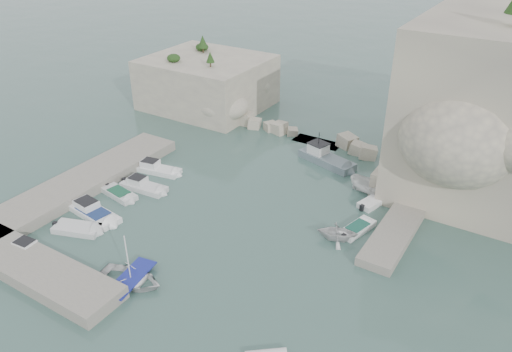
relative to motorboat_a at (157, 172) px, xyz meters
The scene contains 20 objects.
ground 13.82m from the motorboat_a, 24.05° to the right, with size 400.00×400.00×0.00m, color #43645D.
cliff_terrace 28.48m from the motorboat_a, 25.77° to the left, with size 8.00×10.00×2.50m, color beige.
outcrop_west 21.02m from the motorboat_a, 110.86° to the left, with size 16.00×14.00×7.00m, color beige.
quay_west 7.97m from the motorboat_a, 123.44° to the right, with size 5.00×24.00×1.10m, color #9E9689.
quay_south 18.33m from the motorboat_a, 81.78° to the right, with size 18.00×4.00×1.10m, color #9E9689.
ledge_east 26.49m from the motorboat_a, ahead, with size 3.00×16.00×0.80m, color #9E9689.
breakwater 20.08m from the motorboat_a, 54.63° to the left, with size 28.00×3.00×1.40m, color beige.
motorboat_a is the anchor object (origin of this frame).
motorboat_b 3.87m from the motorboat_a, 68.44° to the right, with size 5.52×1.81×1.40m, color silver, non-canonical shape.
motorboat_c 5.92m from the motorboat_a, 87.88° to the right, with size 4.55×1.66×0.70m, color silver, non-canonical shape.
motorboat_d 9.81m from the motorboat_a, 85.72° to the right, with size 6.85×2.04×1.40m, color white, non-canonical shape.
motorboat_e 12.40m from the motorboat_a, 83.19° to the right, with size 4.70×1.92×0.70m, color silver, non-canonical shape.
motorboat_f 16.80m from the motorboat_a, 86.13° to the right, with size 5.43×1.62×1.40m, color white, non-canonical shape.
rowboat 18.25m from the motorboat_a, 54.62° to the right, with size 3.79×5.31×1.10m, color silver.
tender_east_a 21.98m from the motorboat_a, ahead, with size 3.07×3.56×1.87m, color silver.
tender_east_b 23.02m from the motorboat_a, ahead, with size 4.32×1.47×0.70m, color white, non-canonical shape.
tender_east_c 23.63m from the motorboat_a, 16.04° to the left, with size 4.57×1.48×0.70m, color white, non-canonical shape.
tender_east_d 23.23m from the motorboat_a, 19.70° to the left, with size 1.87×4.97×1.92m, color white.
work_boat 19.08m from the motorboat_a, 37.99° to the left, with size 7.55×2.23×2.20m, color slate, non-canonical shape.
rowboat_mast 18.44m from the motorboat_a, 54.62° to the right, with size 0.10×0.10×4.20m, color white.
Camera 1 is at (22.16, -29.67, 26.30)m, focal length 35.00 mm.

